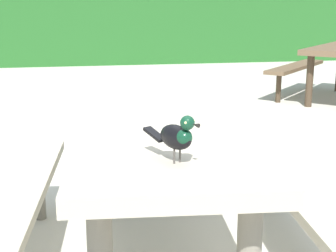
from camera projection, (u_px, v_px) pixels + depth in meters
name	position (u px, v px, depth m)	size (l,w,h in m)	color
ground_plane	(195.00, 240.00, 2.83)	(60.00, 60.00, 0.00)	beige
hedge_wall	(100.00, 16.00, 11.10)	(28.00, 1.33, 2.04)	#235B23
picnic_table_foreground	(160.00, 161.00, 2.43)	(1.84, 1.86, 0.74)	#B2A893
bird_grackle	(178.00, 136.00, 1.79)	(0.17, 0.26, 0.18)	black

